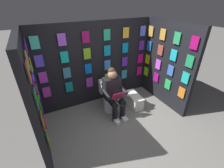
{
  "coord_description": "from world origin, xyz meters",
  "views": [
    {
      "loc": [
        1.35,
        1.79,
        2.56
      ],
      "look_at": [
        -0.03,
        -0.9,
        0.85
      ],
      "focal_mm": 24.86,
      "sensor_mm": 36.0,
      "label": 1
    }
  ],
  "objects": [
    {
      "name": "comic_longbox_near",
      "position": [
        -0.7,
        -0.94,
        0.17
      ],
      "size": [
        0.31,
        0.6,
        0.33
      ],
      "rotation": [
        0.0,
        0.0,
        -0.06
      ],
      "color": "white",
      "rests_on": "ground"
    },
    {
      "name": "display_wall_right",
      "position": [
        1.55,
        -0.82,
        1.06
      ],
      "size": [
        0.14,
        1.64,
        2.1
      ],
      "color": "black",
      "rests_on": "ground"
    },
    {
      "name": "display_wall_left",
      "position": [
        -1.55,
        -0.82,
        1.06
      ],
      "size": [
        0.14,
        1.64,
        2.1
      ],
      "color": "black",
      "rests_on": "ground"
    },
    {
      "name": "toilet",
      "position": [
        -0.09,
        -1.13,
        0.33
      ],
      "size": [
        0.41,
        0.56,
        0.77
      ],
      "rotation": [
        0.0,
        0.0,
        -0.02
      ],
      "color": "white",
      "rests_on": "ground"
    },
    {
      "name": "display_wall_back",
      "position": [
        0.0,
        -1.69,
        1.05
      ],
      "size": [
        3.1,
        0.14,
        2.1
      ],
      "color": "black",
      "rests_on": "ground"
    },
    {
      "name": "person_reading",
      "position": [
        -0.08,
        -0.9,
        0.6
      ],
      "size": [
        0.53,
        0.69,
        1.19
      ],
      "rotation": [
        0.0,
        0.0,
        -0.02
      ],
      "color": "black",
      "rests_on": "ground"
    },
    {
      "name": "ground_plane",
      "position": [
        0.0,
        0.0,
        0.0
      ],
      "size": [
        30.0,
        30.0,
        0.0
      ],
      "primitive_type": "plane",
      "color": "gray"
    }
  ]
}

